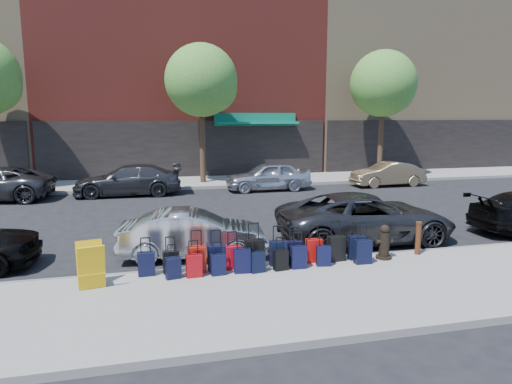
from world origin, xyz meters
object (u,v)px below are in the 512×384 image
object	(u,v)px
tree_right	(385,85)
bollard	(418,238)
suitcase_front_5	(254,253)
car_far_3	(388,174)
car_far_2	(268,176)
tree_center	(204,82)
car_far_1	(128,180)
car_near_2	(366,218)
fire_hydrant	(384,243)
display_rack	(91,266)
car_near_1	(193,234)

from	to	relation	value
tree_right	bollard	world-z (taller)	tree_right
suitcase_front_5	bollard	distance (m)	4.36
tree_right	car_far_3	xyz separation A→B (m)	(-1.19, -2.81, -4.77)
tree_right	car_far_2	size ratio (longest dim) A/B	1.72
tree_center	car_far_1	bearing A→B (deg)	-148.18
tree_right	car_near_2	bearing A→B (deg)	-120.71
suitcase_front_5	car_far_2	world-z (taller)	car_far_2
tree_right	car_far_1	world-z (taller)	tree_right
car_near_2	tree_right	bearing A→B (deg)	-29.53
car_near_2	car_far_2	distance (m)	9.73
tree_center	bollard	distance (m)	15.53
car_near_2	fire_hydrant	bearing A→B (deg)	166.90
bollard	suitcase_front_5	bearing A→B (deg)	179.34
car_near_2	car_far_2	world-z (taller)	car_near_2
tree_right	display_rack	xyz separation A→B (m)	(-14.83, -14.76, -4.79)
fire_hydrant	display_rack	bearing A→B (deg)	-174.82
car_far_2	car_far_3	xyz separation A→B (m)	(6.52, -0.16, -0.08)
tree_center	suitcase_front_5	distance (m)	15.10
car_far_1	bollard	bearing A→B (deg)	34.52
tree_center	car_far_3	distance (m)	10.83
tree_center	car_far_3	bearing A→B (deg)	-16.78
bollard	display_rack	world-z (taller)	display_rack
bollard	car_near_1	xyz separation A→B (m)	(-5.66, 1.57, 0.04)
fire_hydrant	bollard	bearing A→B (deg)	8.41
display_rack	car_far_2	xyz separation A→B (m)	(7.11, 12.11, 0.10)
car_far_3	car_far_2	bearing A→B (deg)	-92.33
fire_hydrant	car_far_2	world-z (taller)	car_far_2
tree_center	tree_right	size ratio (longest dim) A/B	1.00
car_far_2	suitcase_front_5	bearing A→B (deg)	-16.75
car_far_2	car_near_2	bearing A→B (deg)	2.10
car_far_3	tree_right	bearing A→B (deg)	156.03
car_near_2	car_far_2	size ratio (longest dim) A/B	1.24
tree_center	tree_right	world-z (taller)	same
tree_right	display_rack	bearing A→B (deg)	-135.14
tree_right	suitcase_front_5	size ratio (longest dim) A/B	6.83
tree_center	display_rack	size ratio (longest dim) A/B	7.57
tree_center	car_near_2	size ratio (longest dim) A/B	1.39
bollard	car_far_1	xyz separation A→B (m)	(-7.65, 11.83, 0.12)
tree_center	car_near_1	bearing A→B (deg)	-98.89
tree_right	car_far_1	distance (m)	15.42
car_near_1	car_near_2	bearing A→B (deg)	-79.16
tree_right	suitcase_front_5	bearing A→B (deg)	-128.15
fire_hydrant	car_far_3	size ratio (longest dim) A/B	0.22
car_near_1	tree_center	bearing A→B (deg)	-2.08
car_near_1	car_far_2	size ratio (longest dim) A/B	0.91
suitcase_front_5	display_rack	xyz separation A→B (m)	(-3.64, -0.51, 0.14)
car_far_3	suitcase_front_5	bearing A→B (deg)	-42.10
fire_hydrant	tree_center	bearing A→B (deg)	102.67
fire_hydrant	car_near_2	size ratio (longest dim) A/B	0.17
tree_right	car_far_3	size ratio (longest dim) A/B	1.87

